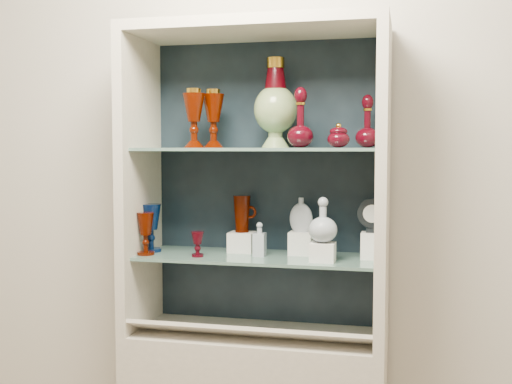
% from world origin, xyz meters
% --- Properties ---
extents(wall_back, '(3.50, 0.02, 2.80)m').
position_xyz_m(wall_back, '(0.00, 1.75, 1.40)').
color(wall_back, beige).
rests_on(wall_back, ground).
extents(cabinet_back_panel, '(0.98, 0.02, 1.15)m').
position_xyz_m(cabinet_back_panel, '(0.00, 1.72, 1.32)').
color(cabinet_back_panel, black).
rests_on(cabinet_back_panel, cabinet_base).
extents(cabinet_side_left, '(0.04, 0.40, 1.15)m').
position_xyz_m(cabinet_side_left, '(-0.48, 1.53, 1.32)').
color(cabinet_side_left, beige).
rests_on(cabinet_side_left, cabinet_base).
extents(cabinet_side_right, '(0.04, 0.40, 1.15)m').
position_xyz_m(cabinet_side_right, '(0.48, 1.53, 1.32)').
color(cabinet_side_right, beige).
rests_on(cabinet_side_right, cabinet_base).
extents(cabinet_top_cap, '(1.00, 0.40, 0.04)m').
position_xyz_m(cabinet_top_cap, '(0.00, 1.53, 1.92)').
color(cabinet_top_cap, beige).
rests_on(cabinet_top_cap, cabinet_side_left).
extents(shelf_lower, '(0.92, 0.34, 0.01)m').
position_xyz_m(shelf_lower, '(0.00, 1.55, 1.04)').
color(shelf_lower, slate).
rests_on(shelf_lower, cabinet_side_left).
extents(shelf_upper, '(0.92, 0.34, 0.01)m').
position_xyz_m(shelf_upper, '(0.00, 1.55, 1.46)').
color(shelf_upper, slate).
rests_on(shelf_upper, cabinet_side_left).
extents(label_ledge, '(0.92, 0.17, 0.09)m').
position_xyz_m(label_ledge, '(0.00, 1.42, 0.78)').
color(label_ledge, beige).
rests_on(label_ledge, cabinet_base).
extents(label_card_0, '(0.10, 0.06, 0.03)m').
position_xyz_m(label_card_0, '(0.02, 1.42, 0.80)').
color(label_card_0, white).
rests_on(label_card_0, label_ledge).
extents(label_card_1, '(0.10, 0.06, 0.03)m').
position_xyz_m(label_card_1, '(0.27, 1.42, 0.80)').
color(label_card_1, white).
rests_on(label_card_1, label_ledge).
extents(label_card_2, '(0.10, 0.06, 0.03)m').
position_xyz_m(label_card_2, '(-0.28, 1.42, 0.80)').
color(label_card_2, white).
rests_on(label_card_2, label_ledge).
extents(pedestal_lamp_left, '(0.09, 0.09, 0.23)m').
position_xyz_m(pedestal_lamp_left, '(-0.24, 1.49, 1.58)').
color(pedestal_lamp_left, '#440E00').
rests_on(pedestal_lamp_left, shelf_upper).
extents(pedestal_lamp_right, '(0.09, 0.09, 0.23)m').
position_xyz_m(pedestal_lamp_right, '(-0.18, 1.56, 1.58)').
color(pedestal_lamp_right, '#440E00').
rests_on(pedestal_lamp_right, shelf_upper).
extents(enamel_urn, '(0.18, 0.18, 0.35)m').
position_xyz_m(enamel_urn, '(0.07, 1.58, 1.64)').
color(enamel_urn, '#0C491B').
rests_on(enamel_urn, shelf_upper).
extents(ruby_decanter_a, '(0.13, 0.13, 0.25)m').
position_xyz_m(ruby_decanter_a, '(0.18, 1.49, 1.60)').
color(ruby_decanter_a, '#42030D').
rests_on(ruby_decanter_a, shelf_upper).
extents(ruby_decanter_b, '(0.11, 0.11, 0.21)m').
position_xyz_m(ruby_decanter_b, '(0.42, 1.61, 1.58)').
color(ruby_decanter_b, '#42030D').
rests_on(ruby_decanter_b, shelf_upper).
extents(lidded_bowl, '(0.09, 0.09, 0.09)m').
position_xyz_m(lidded_bowl, '(0.32, 1.48, 1.52)').
color(lidded_bowl, '#42030D').
rests_on(lidded_bowl, shelf_upper).
extents(cobalt_goblet, '(0.09, 0.09, 0.19)m').
position_xyz_m(cobalt_goblet, '(-0.44, 1.54, 1.15)').
color(cobalt_goblet, '#04163F').
rests_on(cobalt_goblet, shelf_lower).
extents(ruby_goblet_tall, '(0.09, 0.09, 0.17)m').
position_xyz_m(ruby_goblet_tall, '(-0.43, 1.46, 1.13)').
color(ruby_goblet_tall, '#440E00').
rests_on(ruby_goblet_tall, shelf_lower).
extents(ruby_goblet_small, '(0.05, 0.05, 0.10)m').
position_xyz_m(ruby_goblet_small, '(-0.22, 1.47, 1.10)').
color(ruby_goblet_small, '#42030D').
rests_on(ruby_goblet_small, shelf_lower).
extents(riser_ruby_pitcher, '(0.10, 0.10, 0.08)m').
position_xyz_m(riser_ruby_pitcher, '(-0.08, 1.62, 1.09)').
color(riser_ruby_pitcher, silver).
rests_on(riser_ruby_pitcher, shelf_lower).
extents(ruby_pitcher, '(0.12, 0.08, 0.15)m').
position_xyz_m(ruby_pitcher, '(-0.08, 1.62, 1.20)').
color(ruby_pitcher, '#440E00').
rests_on(ruby_pitcher, riser_ruby_pitcher).
extents(clear_square_bottle, '(0.05, 0.05, 0.13)m').
position_xyz_m(clear_square_bottle, '(0.01, 1.54, 1.12)').
color(clear_square_bottle, '#949EAA').
rests_on(clear_square_bottle, shelf_lower).
extents(riser_flat_flask, '(0.09, 0.09, 0.09)m').
position_xyz_m(riser_flat_flask, '(0.16, 1.61, 1.09)').
color(riser_flat_flask, silver).
rests_on(riser_flat_flask, shelf_lower).
extents(flat_flask, '(0.11, 0.07, 0.14)m').
position_xyz_m(flat_flask, '(0.16, 1.61, 1.21)').
color(flat_flask, '#A1AAB5').
rests_on(flat_flask, riser_flat_flask).
extents(riser_clear_round_decanter, '(0.09, 0.09, 0.07)m').
position_xyz_m(riser_clear_round_decanter, '(0.27, 1.48, 1.08)').
color(riser_clear_round_decanter, silver).
rests_on(riser_clear_round_decanter, shelf_lower).
extents(clear_round_decanter, '(0.13, 0.13, 0.16)m').
position_xyz_m(clear_round_decanter, '(0.27, 1.48, 1.20)').
color(clear_round_decanter, '#949EAA').
rests_on(clear_round_decanter, riser_clear_round_decanter).
extents(riser_cameo_medallion, '(0.08, 0.08, 0.10)m').
position_xyz_m(riser_cameo_medallion, '(0.44, 1.58, 1.10)').
color(riser_cameo_medallion, silver).
rests_on(riser_cameo_medallion, shelf_lower).
extents(cameo_medallion, '(0.12, 0.05, 0.13)m').
position_xyz_m(cameo_medallion, '(0.44, 1.58, 1.22)').
color(cameo_medallion, black).
rests_on(cameo_medallion, riser_cameo_medallion).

